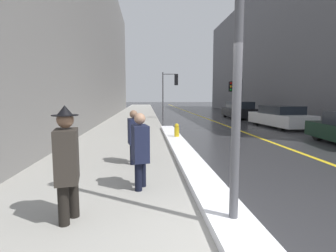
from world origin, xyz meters
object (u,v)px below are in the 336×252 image
Objects in this scene: pedestrian_in_fedora at (67,159)px; parked_car_white at (280,117)px; pedestrian_in_glasses at (140,147)px; traffic_light_far at (234,90)px; pedestrian_trailing at (134,134)px; parked_car_black at (239,110)px; traffic_light_near at (171,85)px; fire_hydrant at (177,132)px.

parked_car_white is (9.02, 11.05, -0.32)m from pedestrian_in_fedora.
traffic_light_far is at bearing 144.80° from pedestrian_in_glasses.
traffic_light_far is 1.94× the size of pedestrian_in_fedora.
pedestrian_trailing is at bearing 57.01° from traffic_light_far.
pedestrian_trailing is (0.80, 3.23, -0.12)m from pedestrian_in_fedora.
pedestrian_in_glasses is 18.03m from parked_car_black.
pedestrian_in_fedora is 1.17× the size of pedestrian_trailing.
traffic_light_far is 2.19× the size of pedestrian_in_glasses.
traffic_light_near is at bearing 161.21° from pedestrian_in_glasses.
traffic_light_near is 6.20m from traffic_light_far.
traffic_light_far is 0.73× the size of parked_car_black.
pedestrian_trailing reaches higher than parked_car_white.
traffic_light_far is 2.26× the size of pedestrian_trailing.
parked_car_black is at bearing 139.21° from pedestrian_trailing.
fire_hydrant is (-0.81, -10.90, -2.38)m from traffic_light_near.
pedestrian_in_glasses reaches higher than parked_car_white.
pedestrian_trailing is at bearing -91.90° from traffic_light_near.
traffic_light_near is at bearing 10.33° from traffic_light_far.
pedestrian_in_fedora is 19.62m from parked_car_black.
traffic_light_far is at bearing 61.88° from fire_hydrant.
parked_car_black is at bearing 76.96° from traffic_light_far.
pedestrian_in_glasses is 2.15× the size of fire_hydrant.
pedestrian_in_fedora is (-9.15, -19.59, -1.44)m from traffic_light_far.
traffic_light_near is 14.95m from pedestrian_trailing.
pedestrian_in_glasses is 0.33× the size of parked_car_white.
traffic_light_far reaches higher than parked_car_black.
traffic_light_far is 21.67m from pedestrian_in_fedora.
traffic_light_near is 2.59× the size of pedestrian_trailing.
parked_car_black is at bearing 142.84° from pedestrian_in_glasses.
fire_hydrant is at bearing 155.02° from pedestrian_in_glasses.
pedestrian_in_fedora is 0.38× the size of parked_car_black.
traffic_light_near is 6.06m from parked_car_black.
traffic_light_far is at bearing -5.15° from parked_car_white.
traffic_light_far is 0.72× the size of parked_car_white.
parked_car_white is at bearing 83.20° from traffic_light_far.
traffic_light_far is 2.72m from parked_car_black.
traffic_light_near is 0.82× the size of parked_car_white.
pedestrian_trailing is (-8.35, -16.36, -1.56)m from traffic_light_far.
traffic_light_near is at bearing 87.72° from parked_car_black.
traffic_light_near reaches higher than fire_hydrant.
traffic_light_near is 2.22× the size of pedestrian_in_fedora.
parked_car_black is 12.38m from fire_hydrant.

